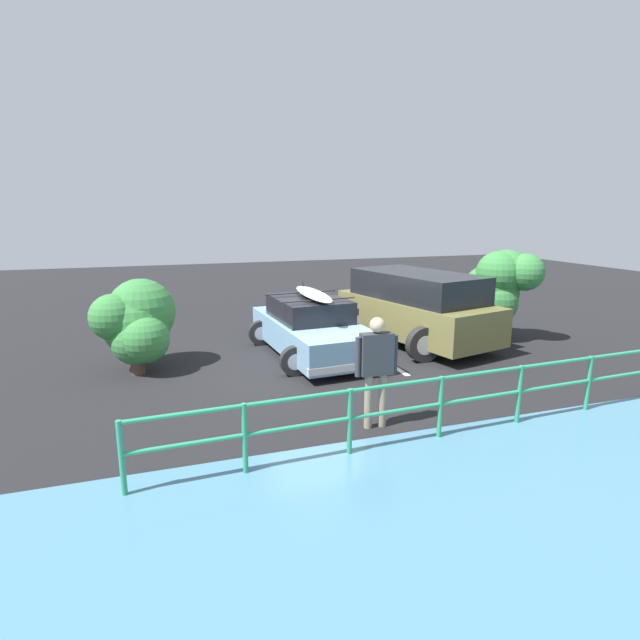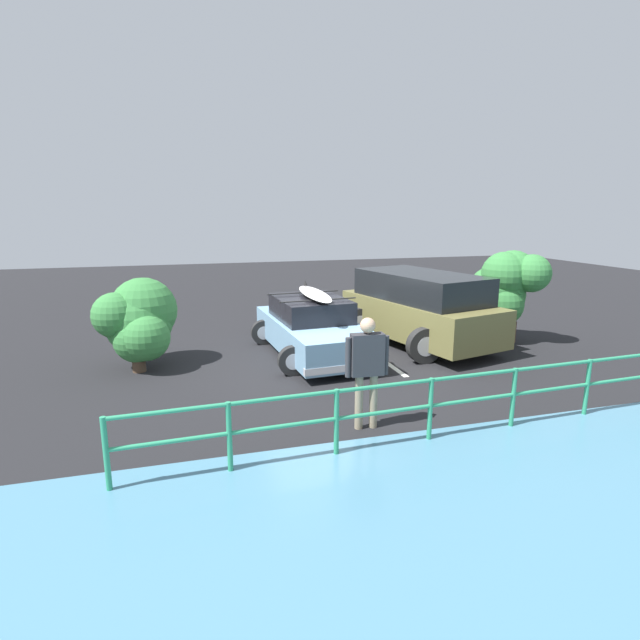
% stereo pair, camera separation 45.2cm
% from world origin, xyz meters
% --- Properties ---
extents(ground_plane, '(44.00, 44.00, 0.02)m').
position_xyz_m(ground_plane, '(0.00, 0.00, -0.01)').
color(ground_plane, black).
rests_on(ground_plane, ground).
extents(parking_stripe, '(0.12, 4.20, 0.00)m').
position_xyz_m(parking_stripe, '(-1.35, -0.64, 0.00)').
color(parking_stripe, silver).
rests_on(parking_stripe, ground).
extents(sedan_car, '(2.53, 4.26, 1.60)m').
position_xyz_m(sedan_car, '(0.05, -0.68, 0.63)').
color(sedan_car, '#729EBC').
rests_on(sedan_car, ground).
extents(suv_car, '(3.23, 4.64, 1.80)m').
position_xyz_m(suv_car, '(-2.74, -0.81, 0.93)').
color(suv_car, brown).
rests_on(suv_car, ground).
extents(person_bystander, '(0.68, 0.23, 1.75)m').
position_xyz_m(person_bystander, '(0.32, 3.47, 1.05)').
color(person_bystander, gray).
rests_on(person_bystander, ground).
extents(railing_fence, '(8.81, 0.43, 0.94)m').
position_xyz_m(railing_fence, '(-0.44, 4.10, 0.62)').
color(railing_fence, '#2D9366').
rests_on(railing_fence, ground).
extents(bush_near_left, '(1.72, 1.80, 1.90)m').
position_xyz_m(bush_near_left, '(3.85, -0.76, 1.00)').
color(bush_near_left, '#4C3828').
rests_on(bush_near_left, ground).
extents(bush_near_right, '(1.71, 1.83, 2.33)m').
position_xyz_m(bush_near_right, '(-4.93, -0.46, 1.44)').
color(bush_near_right, '#4C3828').
rests_on(bush_near_right, ground).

